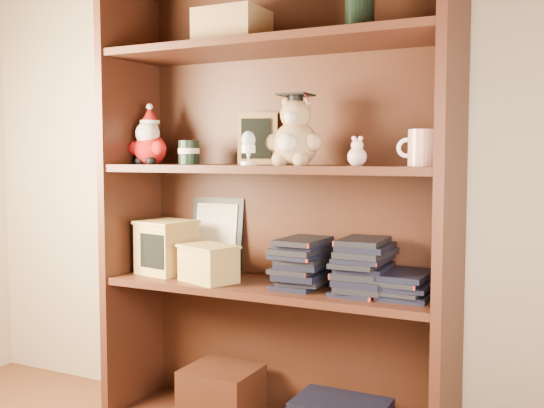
{
  "coord_description": "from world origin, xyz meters",
  "views": [
    {
      "loc": [
        0.94,
        -0.58,
        0.98
      ],
      "look_at": [
        -0.01,
        1.3,
        0.82
      ],
      "focal_mm": 42.0,
      "sensor_mm": 36.0,
      "label": 1
    }
  ],
  "objects_px": {
    "bookcase": "(278,215)",
    "grad_teddy_bear": "(295,137)",
    "treats_box": "(167,247)",
    "teacher_mug": "(422,148)"
  },
  "relations": [
    {
      "from": "bookcase",
      "to": "grad_teddy_bear",
      "type": "relative_size",
      "value": 6.74
    },
    {
      "from": "bookcase",
      "to": "treats_box",
      "type": "distance_m",
      "value": 0.45
    },
    {
      "from": "bookcase",
      "to": "teacher_mug",
      "type": "bearing_deg",
      "value": -5.78
    },
    {
      "from": "teacher_mug",
      "to": "treats_box",
      "type": "xyz_separation_m",
      "value": [
        -0.93,
        -0.0,
        -0.36
      ]
    },
    {
      "from": "bookcase",
      "to": "treats_box",
      "type": "xyz_separation_m",
      "value": [
        -0.43,
        -0.05,
        -0.13
      ]
    },
    {
      "from": "teacher_mug",
      "to": "grad_teddy_bear",
      "type": "bearing_deg",
      "value": -179.0
    },
    {
      "from": "grad_teddy_bear",
      "to": "teacher_mug",
      "type": "bearing_deg",
      "value": 1.0
    },
    {
      "from": "grad_teddy_bear",
      "to": "treats_box",
      "type": "relative_size",
      "value": 1.14
    },
    {
      "from": "bookcase",
      "to": "grad_teddy_bear",
      "type": "xyz_separation_m",
      "value": [
        0.09,
        -0.06,
        0.26
      ]
    },
    {
      "from": "teacher_mug",
      "to": "treats_box",
      "type": "height_order",
      "value": "teacher_mug"
    }
  ]
}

